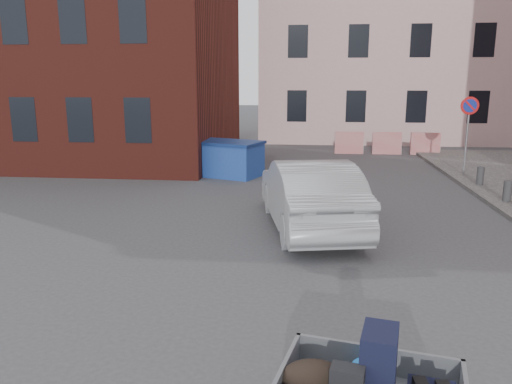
# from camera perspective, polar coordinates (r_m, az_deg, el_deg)

# --- Properties ---
(ground) EXTENTS (120.00, 120.00, 0.00)m
(ground) POSITION_cam_1_polar(r_m,az_deg,el_deg) (8.79, 1.37, -9.44)
(ground) COLOR #38383A
(ground) RESTS_ON ground
(building_pink) EXTENTS (16.00, 8.00, 14.00)m
(building_pink) POSITION_cam_1_polar(r_m,az_deg,el_deg) (30.81, 16.96, 19.03)
(building_pink) COLOR #D6A5A5
(building_pink) RESTS_ON ground
(no_parking_sign) EXTENTS (0.60, 0.09, 2.65)m
(no_parking_sign) POSITION_cam_1_polar(r_m,az_deg,el_deg) (18.44, 23.12, 7.65)
(no_parking_sign) COLOR gray
(no_parking_sign) RESTS_ON sidewalk
(barriers) EXTENTS (4.70, 0.18, 1.00)m
(barriers) POSITION_cam_1_polar(r_m,az_deg,el_deg) (23.55, 14.74, 5.41)
(barriers) COLOR red
(barriers) RESTS_ON ground
(dumpster) EXTENTS (3.27, 2.44, 1.23)m
(dumpster) POSITION_cam_1_polar(r_m,az_deg,el_deg) (17.75, -4.11, 3.92)
(dumpster) COLOR #204299
(dumpster) RESTS_ON ground
(silver_car) EXTENTS (2.61, 5.05, 1.58)m
(silver_car) POSITION_cam_1_polar(r_m,az_deg,el_deg) (11.34, 6.12, -0.21)
(silver_car) COLOR #9C9FA3
(silver_car) RESTS_ON ground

